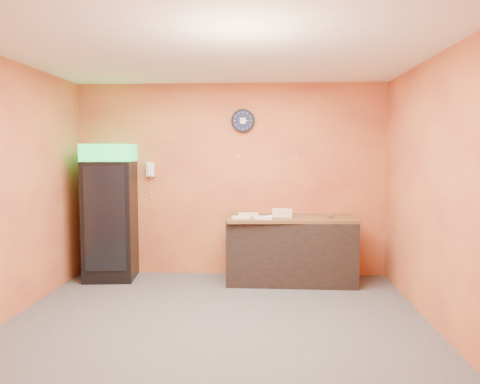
{
  "coord_description": "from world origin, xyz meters",
  "views": [
    {
      "loc": [
        0.5,
        -4.83,
        1.79
      ],
      "look_at": [
        0.21,
        0.6,
        1.34
      ],
      "focal_mm": 35.0,
      "sensor_mm": 36.0,
      "label": 1
    }
  ],
  "objects": [
    {
      "name": "floor",
      "position": [
        0.0,
        0.0,
        0.0
      ],
      "size": [
        4.5,
        4.5,
        0.0
      ],
      "primitive_type": "plane",
      "color": "#47474C",
      "rests_on": "ground"
    },
    {
      "name": "back_wall",
      "position": [
        0.0,
        2.0,
        1.4
      ],
      "size": [
        4.5,
        0.02,
        2.8
      ],
      "primitive_type": "cube",
      "color": "orange",
      "rests_on": "floor"
    },
    {
      "name": "left_wall",
      "position": [
        -2.25,
        0.0,
        1.4
      ],
      "size": [
        0.02,
        4.0,
        2.8
      ],
      "primitive_type": "cube",
      "color": "orange",
      "rests_on": "floor"
    },
    {
      "name": "right_wall",
      "position": [
        2.25,
        0.0,
        1.4
      ],
      "size": [
        0.02,
        4.0,
        2.8
      ],
      "primitive_type": "cube",
      "color": "orange",
      "rests_on": "floor"
    },
    {
      "name": "ceiling",
      "position": [
        0.0,
        0.0,
        2.8
      ],
      "size": [
        4.5,
        4.0,
        0.02
      ],
      "primitive_type": "cube",
      "color": "white",
      "rests_on": "back_wall"
    },
    {
      "name": "beverage_cooler",
      "position": [
        -1.7,
        1.61,
        0.94
      ],
      "size": [
        0.73,
        0.74,
        1.92
      ],
      "rotation": [
        0.0,
        0.0,
        0.1
      ],
      "color": "black",
      "rests_on": "floor"
    },
    {
      "name": "prep_counter",
      "position": [
        0.86,
        1.61,
        0.44
      ],
      "size": [
        1.76,
        0.8,
        0.87
      ],
      "primitive_type": "cube",
      "rotation": [
        0.0,
        0.0,
        -0.02
      ],
      "color": "black",
      "rests_on": "floor"
    },
    {
      "name": "wall_clock",
      "position": [
        0.18,
        1.97,
        2.26
      ],
      "size": [
        0.34,
        0.06,
        0.34
      ],
      "color": "black",
      "rests_on": "back_wall"
    },
    {
      "name": "wall_phone",
      "position": [
        -1.18,
        1.95,
        1.55
      ],
      "size": [
        0.11,
        0.1,
        0.21
      ],
      "color": "white",
      "rests_on": "back_wall"
    },
    {
      "name": "butcher_paper",
      "position": [
        0.86,
        1.61,
        0.89
      ],
      "size": [
        1.8,
        0.9,
        0.04
      ],
      "primitive_type": "cube",
      "rotation": [
        0.0,
        0.0,
        0.06
      ],
      "color": "brown",
      "rests_on": "prep_counter"
    },
    {
      "name": "sub_roll_stack",
      "position": [
        0.75,
        1.55,
        0.97
      ],
      "size": [
        0.29,
        0.16,
        0.12
      ],
      "rotation": [
        0.0,
        0.0,
        -0.23
      ],
      "color": "beige",
      "rests_on": "butcher_paper"
    },
    {
      "name": "wrapped_sandwich_left",
      "position": [
        0.18,
        1.38,
        0.93
      ],
      "size": [
        0.27,
        0.17,
        0.04
      ],
      "primitive_type": "cube",
      "rotation": [
        0.0,
        0.0,
        0.29
      ],
      "color": "silver",
      "rests_on": "butcher_paper"
    },
    {
      "name": "wrapped_sandwich_mid",
      "position": [
        0.48,
        1.37,
        0.93
      ],
      "size": [
        0.28,
        0.18,
        0.04
      ],
      "primitive_type": "cube",
      "rotation": [
        0.0,
        0.0,
        -0.31
      ],
      "color": "silver",
      "rests_on": "butcher_paper"
    },
    {
      "name": "wrapped_sandwich_right",
      "position": [
        0.26,
        1.68,
        0.93
      ],
      "size": [
        0.29,
        0.15,
        0.04
      ],
      "primitive_type": "cube",
      "rotation": [
        0.0,
        0.0,
        0.13
      ],
      "color": "silver",
      "rests_on": "butcher_paper"
    },
    {
      "name": "kitchen_tool",
      "position": [
        0.66,
        1.6,
        0.94
      ],
      "size": [
        0.05,
        0.05,
        0.05
      ],
      "primitive_type": "cylinder",
      "color": "silver",
      "rests_on": "butcher_paper"
    }
  ]
}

